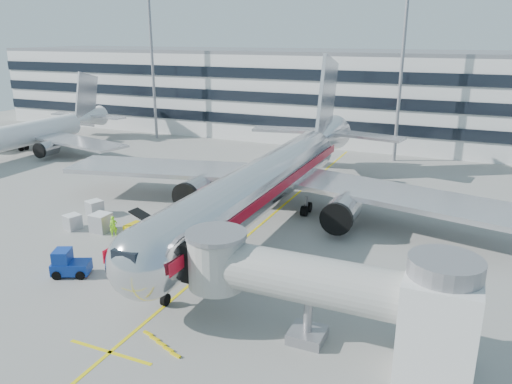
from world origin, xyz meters
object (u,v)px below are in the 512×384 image
at_px(ramp_worker, 113,226).
at_px(belt_loader, 150,231).
at_px(cargo_container_left, 101,222).
at_px(baggage_tug, 69,264).
at_px(cargo_container_right, 95,208).
at_px(main_jet, 271,178).
at_px(cargo_container_front, 73,222).

bearing_deg(ramp_worker, belt_loader, -23.95).
height_order(cargo_container_left, ramp_worker, ramp_worker).
xyz_separation_m(baggage_tug, cargo_container_right, (-7.69, 11.89, -0.16)).
bearing_deg(baggage_tug, belt_loader, 81.13).
distance_m(main_jet, cargo_container_right, 18.96).
xyz_separation_m(baggage_tug, cargo_container_left, (-3.92, 8.44, -0.04)).
distance_m(cargo_container_left, ramp_worker, 2.01).
bearing_deg(main_jet, cargo_container_right, -158.06).
distance_m(main_jet, ramp_worker, 16.26).
xyz_separation_m(main_jet, baggage_tug, (-9.60, -18.85, -3.29)).
distance_m(cargo_container_left, cargo_container_right, 5.10).
relative_size(main_jet, baggage_tug, 15.43).
xyz_separation_m(main_jet, cargo_container_right, (-17.29, -6.97, -3.45)).
bearing_deg(ramp_worker, cargo_container_front, 141.00).
bearing_deg(belt_loader, cargo_container_front, -172.11).
xyz_separation_m(belt_loader, ramp_worker, (-3.37, -1.01, 0.27)).
height_order(baggage_tug, cargo_container_right, baggage_tug).
bearing_deg(cargo_container_left, cargo_container_front, -167.39).
bearing_deg(cargo_container_right, cargo_container_front, -78.97).
height_order(baggage_tug, cargo_container_left, baggage_tug).
bearing_deg(cargo_container_front, cargo_container_right, 101.03).
relative_size(main_jet, ramp_worker, 25.77).
distance_m(main_jet, cargo_container_left, 17.39).
bearing_deg(cargo_container_left, belt_loader, 5.20).
xyz_separation_m(belt_loader, baggage_tug, (-1.39, -8.93, 0.22)).
bearing_deg(main_jet, cargo_container_left, -142.41).
bearing_deg(cargo_container_front, belt_loader, 7.89).
relative_size(main_jet, belt_loader, 9.43).
height_order(cargo_container_front, ramp_worker, ramp_worker).
distance_m(main_jet, belt_loader, 13.35).
relative_size(cargo_container_left, ramp_worker, 0.91).
relative_size(belt_loader, cargo_container_front, 3.14).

